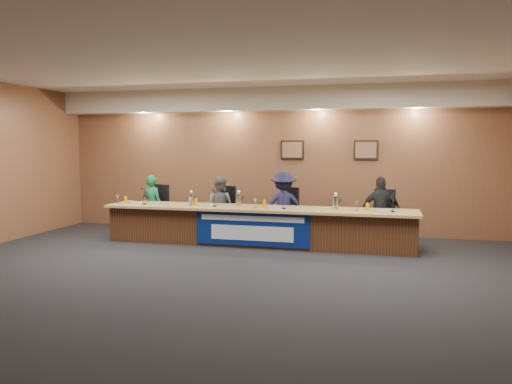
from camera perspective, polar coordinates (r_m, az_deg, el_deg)
floor at (r=7.63m, az=-4.40°, el=-9.46°), size 10.00×10.00×0.00m
ceiling at (r=7.48m, az=-4.58°, el=14.96°), size 10.00×8.00×0.04m
wall_back at (r=11.24m, az=2.17°, el=3.57°), size 10.00×0.04×3.20m
soffit at (r=11.04m, az=1.92°, el=10.56°), size 10.00×0.50×0.50m
dais_body at (r=9.81m, az=0.14°, el=-4.02°), size 6.00×0.80×0.70m
dais_top at (r=9.71m, az=0.07°, el=-1.89°), size 6.10×0.95×0.05m
banner at (r=9.41m, az=-0.49°, el=-4.24°), size 2.20×0.02×0.65m
banner_text_upper at (r=9.37m, az=-0.51°, el=-3.05°), size 2.00×0.01×0.10m
banner_text_lower at (r=9.41m, az=-0.51°, el=-4.74°), size 1.60×0.01×0.28m
wall_photo_left at (r=11.13m, az=4.16°, el=4.83°), size 0.52×0.04×0.42m
wall_photo_right at (r=10.95m, az=12.45°, el=4.71°), size 0.52×0.04×0.42m
panelist_a at (r=11.19m, az=-11.73°, el=-1.42°), size 0.54×0.43×1.30m
panelist_b at (r=10.60m, az=-4.18°, el=-1.71°), size 0.70×0.59×1.29m
panelist_c at (r=10.24m, az=3.15°, el=-1.62°), size 1.02×0.76×1.41m
panelist_d at (r=10.04m, az=14.09°, el=-2.13°), size 0.82×0.43×1.34m
office_chair_a at (r=11.30m, az=-11.49°, el=-2.22°), size 0.62×0.62×0.08m
office_chair_b at (r=10.72m, az=-4.00°, el=-2.54°), size 0.62×0.62×0.08m
office_chair_c at (r=10.36m, az=3.25°, el=-2.80°), size 0.62×0.62×0.08m
office_chair_d at (r=10.17m, az=14.07°, el=-3.11°), size 0.61×0.61×0.08m
nameplate_a at (r=10.41m, az=-13.68°, el=-1.16°), size 0.24×0.08×0.10m
microphone_a at (r=10.41m, az=-12.61°, el=-1.33°), size 0.07×0.07×0.02m
juice_glass_a at (r=10.68m, az=-14.65°, el=-0.86°), size 0.06×0.06×0.15m
water_glass_a at (r=10.74m, az=-15.50°, el=-0.77°), size 0.08×0.08×0.18m
nameplate_b at (r=9.78m, az=-5.78°, el=-1.45°), size 0.24×0.08×0.10m
microphone_b at (r=9.83m, az=-4.73°, el=-1.61°), size 0.07×0.07×0.02m
juice_glass_b at (r=10.03m, az=-6.86°, el=-1.12°), size 0.06×0.06×0.15m
water_glass_b at (r=10.03m, az=-7.48°, el=-1.04°), size 0.08×0.08×0.18m
nameplate_c at (r=9.39m, az=2.27°, el=-1.71°), size 0.24×0.08×0.10m
microphone_c at (r=9.45m, az=3.22°, el=-1.88°), size 0.07×0.07×0.02m
juice_glass_c at (r=9.64m, az=0.95°, el=-1.34°), size 0.06×0.06×0.15m
water_glass_c at (r=9.63m, az=-0.09°, el=-1.26°), size 0.08×0.08×0.18m
nameplate_d at (r=9.13m, az=14.20°, el=-2.07°), size 0.24×0.08×0.10m
microphone_d at (r=9.32m, az=15.37°, el=-2.16°), size 0.07×0.07×0.02m
juice_glass_d at (r=9.37m, az=12.61°, el=-1.67°), size 0.06×0.06×0.15m
water_glass_d at (r=9.39m, az=11.42°, el=-1.53°), size 0.08×0.08×0.18m
carafe_left at (r=10.16m, az=-7.38°, el=-0.80°), size 0.11×0.11×0.24m
carafe_mid at (r=9.89m, az=-1.98°, el=-0.87°), size 0.11×0.11×0.25m
carafe_right at (r=9.46m, az=9.09°, el=-1.20°), size 0.12×0.12×0.26m
speakerphone at (r=10.66m, az=-13.48°, el=-1.11°), size 0.32×0.32×0.05m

